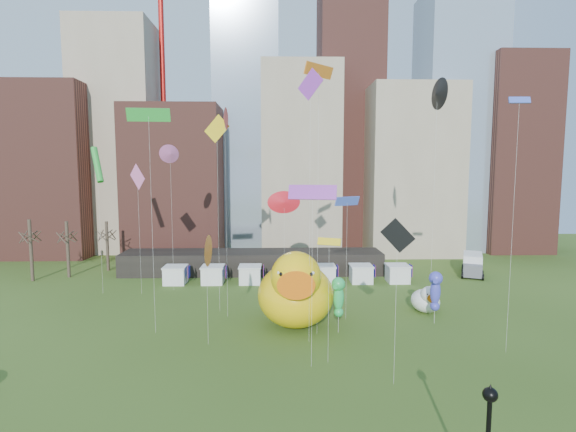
{
  "coord_description": "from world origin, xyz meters",
  "views": [
    {
      "loc": [
        -0.45,
        -21.2,
        15.07
      ],
      "look_at": [
        0.34,
        8.16,
        12.0
      ],
      "focal_mm": 27.0,
      "sensor_mm": 36.0,
      "label": 1
    }
  ],
  "objects_px": {
    "seahorse_green": "(339,294)",
    "seahorse_purple": "(436,288)",
    "big_duck": "(296,291)",
    "small_duck": "(426,300)",
    "box_truck": "(473,264)"
  },
  "relations": [
    {
      "from": "seahorse_green",
      "to": "seahorse_purple",
      "type": "xyz_separation_m",
      "value": [
        9.89,
        2.2,
        -0.13
      ]
    },
    {
      "from": "seahorse_green",
      "to": "seahorse_purple",
      "type": "height_order",
      "value": "seahorse_green"
    },
    {
      "from": "big_duck",
      "to": "seahorse_green",
      "type": "bearing_deg",
      "value": -20.0
    },
    {
      "from": "small_duck",
      "to": "box_truck",
      "type": "bearing_deg",
      "value": 50.41
    },
    {
      "from": "seahorse_purple",
      "to": "small_duck",
      "type": "bearing_deg",
      "value": 107.11
    },
    {
      "from": "small_duck",
      "to": "seahorse_purple",
      "type": "xyz_separation_m",
      "value": [
        -0.28,
        -3.32,
        2.2
      ]
    },
    {
      "from": "seahorse_green",
      "to": "small_duck",
      "type": "bearing_deg",
      "value": 53.21
    },
    {
      "from": "seahorse_purple",
      "to": "big_duck",
      "type": "bearing_deg",
      "value": -155.62
    },
    {
      "from": "big_duck",
      "to": "box_truck",
      "type": "distance_m",
      "value": 34.02
    },
    {
      "from": "big_duck",
      "to": "seahorse_green",
      "type": "height_order",
      "value": "big_duck"
    },
    {
      "from": "small_duck",
      "to": "seahorse_green",
      "type": "relative_size",
      "value": 0.77
    },
    {
      "from": "big_duck",
      "to": "seahorse_purple",
      "type": "distance_m",
      "value": 13.83
    },
    {
      "from": "big_duck",
      "to": "seahorse_green",
      "type": "distance_m",
      "value": 4.25
    },
    {
      "from": "small_duck",
      "to": "seahorse_purple",
      "type": "relative_size",
      "value": 0.78
    },
    {
      "from": "big_duck",
      "to": "small_duck",
      "type": "height_order",
      "value": "big_duck"
    }
  ]
}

